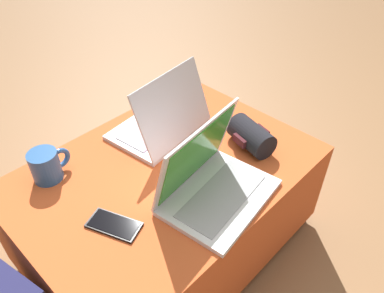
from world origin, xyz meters
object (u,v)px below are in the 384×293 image
laptop_near (212,182)px  cell_phone (114,225)px  laptop_far (163,121)px  wrist_brace (251,136)px  coffee_mug (47,165)px

laptop_near → cell_phone: (-0.28, 0.12, -0.05)m
laptop_far → cell_phone: (-0.39, -0.21, -0.05)m
wrist_brace → laptop_near: bearing=-168.5°
laptop_far → wrist_brace: 0.32m
laptop_far → cell_phone: 0.45m
cell_phone → wrist_brace: wrist_brace is taller
laptop_far → wrist_brace: (0.16, -0.28, -0.01)m
cell_phone → coffee_mug: (-0.02, 0.31, 0.05)m
coffee_mug → wrist_brace: bearing=-32.9°
laptop_far → cell_phone: bearing=22.2°
cell_phone → wrist_brace: bearing=151.9°
laptop_near → laptop_far: laptop_near is taller
laptop_near → coffee_mug: bearing=118.4°
laptop_far → coffee_mug: laptop_far is taller
coffee_mug → laptop_near: bearing=-54.5°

